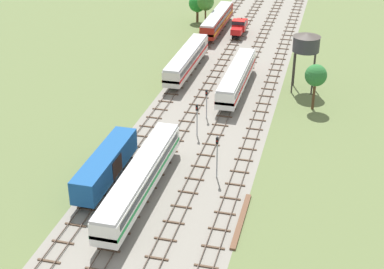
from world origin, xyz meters
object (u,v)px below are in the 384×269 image
at_px(signal_post_nearest, 197,115).
at_px(diesel_railcar_centre_left_mid, 237,77).
at_px(diesel_railcar_far_left_midfar, 187,59).
at_px(diesel_railcar_far_left_farther, 217,20).
at_px(signal_post_near, 207,100).
at_px(shunter_loco_left_far, 239,26).
at_px(signal_post_mid, 217,152).
at_px(water_tower, 306,43).
at_px(freight_boxcar_far_left_near, 106,164).
at_px(passenger_coach_left_nearest, 140,177).

bearing_deg(signal_post_nearest, diesel_railcar_centre_left_mid, 81.46).
xyz_separation_m(diesel_railcar_far_left_midfar, diesel_railcar_far_left_farther, (0.00, 25.18, 0.00)).
bearing_deg(signal_post_near, shunter_loco_left_far, 93.48).
xyz_separation_m(shunter_loco_left_far, signal_post_mid, (7.42, -56.51, 1.53)).
height_order(water_tower, signal_post_near, water_tower).
height_order(freight_boxcar_far_left_near, signal_post_near, signal_post_near).
xyz_separation_m(diesel_railcar_centre_left_mid, signal_post_near, (-2.47, -10.76, 0.34)).
bearing_deg(diesel_railcar_far_left_farther, signal_post_nearest, -81.16).
bearing_deg(shunter_loco_left_far, freight_boxcar_far_left_near, -94.65).
distance_m(freight_boxcar_far_left_near, signal_post_near, 21.42).
height_order(passenger_coach_left_nearest, signal_post_near, signal_post_near).
relative_size(shunter_loco_left_far, water_tower, 0.89).
relative_size(passenger_coach_left_nearest, signal_post_mid, 3.94).
distance_m(diesel_railcar_far_left_farther, signal_post_mid, 59.18).
bearing_deg(passenger_coach_left_nearest, signal_post_near, 83.60).
height_order(signal_post_nearest, signal_post_near, signal_post_nearest).
bearing_deg(signal_post_near, diesel_railcar_far_left_midfar, 113.77).
height_order(shunter_loco_left_far, signal_post_mid, signal_post_mid).
distance_m(diesel_railcar_centre_left_mid, signal_post_nearest, 16.68).
bearing_deg(passenger_coach_left_nearest, signal_post_mid, 39.96).
height_order(shunter_loco_left_far, signal_post_nearest, signal_post_nearest).
distance_m(shunter_loco_left_far, signal_post_nearest, 46.48).
relative_size(diesel_railcar_far_left_midfar, shunter_loco_left_far, 2.42).
height_order(diesel_railcar_far_left_farther, signal_post_near, signal_post_near).
xyz_separation_m(shunter_loco_left_far, water_tower, (15.19, -26.41, 5.92)).
height_order(passenger_coach_left_nearest, shunter_loco_left_far, passenger_coach_left_nearest).
height_order(freight_boxcar_far_left_near, diesel_railcar_far_left_farther, diesel_railcar_far_left_farther).
distance_m(water_tower, signal_post_nearest, 24.20).
relative_size(signal_post_nearest, signal_post_near, 1.04).
relative_size(shunter_loco_left_far, diesel_railcar_far_left_farther, 0.41).
xyz_separation_m(shunter_loco_left_far, signal_post_nearest, (2.47, -46.41, 1.04)).
height_order(diesel_railcar_far_left_farther, water_tower, water_tower).
height_order(water_tower, signal_post_nearest, water_tower).
height_order(passenger_coach_left_nearest, signal_post_mid, signal_post_mid).
relative_size(signal_post_near, signal_post_mid, 0.82).
bearing_deg(shunter_loco_left_far, diesel_railcar_far_left_midfar, -101.74).
bearing_deg(signal_post_nearest, diesel_railcar_far_left_midfar, 108.20).
bearing_deg(passenger_coach_left_nearest, diesel_railcar_far_left_farther, 94.42).
bearing_deg(diesel_railcar_centre_left_mid, water_tower, 18.94).
xyz_separation_m(water_tower, signal_post_mid, (-7.77, -30.11, -4.40)).
bearing_deg(diesel_railcar_centre_left_mid, shunter_loco_left_far, 99.39).
distance_m(diesel_railcar_centre_left_mid, signal_post_mid, 26.72).
xyz_separation_m(signal_post_nearest, signal_post_near, (0.00, 5.73, -0.11)).
bearing_deg(diesel_railcar_centre_left_mid, diesel_railcar_far_left_farther, 107.56).
relative_size(diesel_railcar_centre_left_mid, shunter_loco_left_far, 2.42).
bearing_deg(diesel_railcar_centre_left_mid, signal_post_near, -102.95).
bearing_deg(passenger_coach_left_nearest, diesel_railcar_centre_left_mid, 81.42).
xyz_separation_m(shunter_loco_left_far, signal_post_near, (2.47, -40.68, 0.93)).
xyz_separation_m(diesel_railcar_far_left_farther, signal_post_nearest, (7.42, -47.76, 0.45)).
xyz_separation_m(signal_post_nearest, signal_post_mid, (4.95, -10.11, 0.49)).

